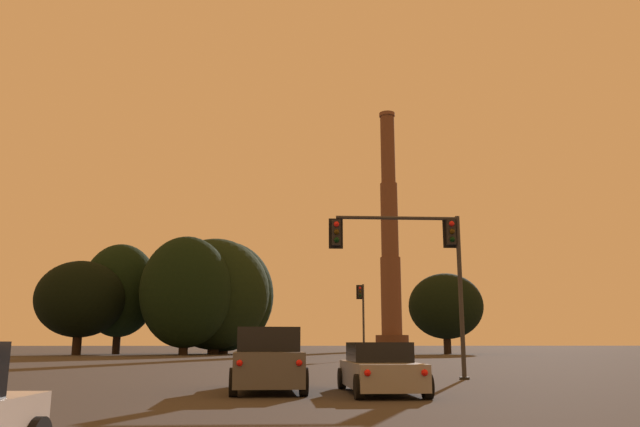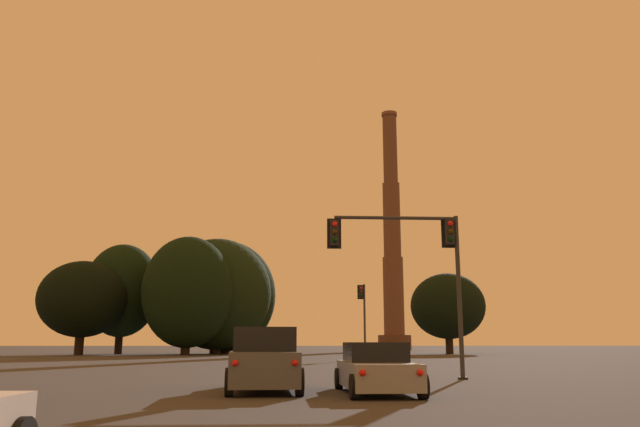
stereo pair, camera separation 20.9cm
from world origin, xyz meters
name	(u,v)px [view 2 (the right image)]	position (x,y,z in m)	size (l,w,h in m)	color
sedan_right_lane_front	(376,369)	(3.00, 17.04, 0.67)	(2.08, 4.74, 1.43)	gray
suv_center_lane_front	(264,360)	(-0.22, 18.11, 0.90)	(2.30, 4.98, 1.86)	#4C4F54
traffic_light_overhead_right	(415,253)	(5.62, 23.62, 4.98)	(5.50, 0.50, 6.52)	#2D2D30
traffic_light_far_right	(363,310)	(7.05, 53.33, 4.21)	(0.78, 0.50, 6.44)	#2D2D30
smokestack	(393,253)	(20.61, 116.78, 18.37)	(6.19, 6.19, 46.79)	#523427
treeline_right_mid	(227,296)	(-7.54, 81.92, 7.46)	(12.86, 11.57, 14.65)	black
treeline_center_right	(217,294)	(-8.58, 79.77, 7.58)	(13.96, 12.56, 14.67)	black
treeline_far_left	(83,299)	(-24.09, 75.46, 6.54)	(10.54, 9.49, 11.12)	black
treeline_center_left	(448,306)	(21.15, 78.85, 6.04)	(9.58, 8.62, 10.26)	black
treeline_left_mid	(188,292)	(-11.43, 74.21, 7.38)	(10.80, 9.72, 14.01)	black
treeline_far_right	(122,290)	(-20.55, 79.52, 7.93)	(9.45, 8.50, 13.82)	black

